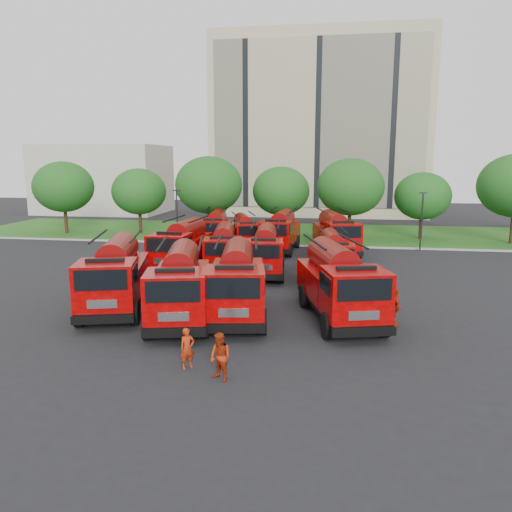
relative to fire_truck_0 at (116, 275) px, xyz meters
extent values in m
plane|color=black|center=(6.82, 3.28, -1.83)|extent=(140.00, 140.00, 0.00)
cube|color=#164E15|center=(6.82, 29.28, -1.77)|extent=(70.00, 16.00, 0.12)
cube|color=gray|center=(6.82, 21.18, -1.76)|extent=(70.00, 0.30, 0.14)
cube|color=tan|center=(8.82, 51.28, 10.67)|extent=(30.00, 14.00, 25.00)
cube|color=black|center=(8.82, 44.18, 10.67)|extent=(28.00, 0.15, 22.00)
cube|color=#ADA799|center=(-23.18, 47.28, 3.17)|extent=(18.00, 12.00, 10.00)
cylinder|color=#382314|center=(-17.18, 25.28, -0.52)|extent=(0.36, 0.36, 2.62)
ellipsoid|color=#154814|center=(-17.18, 25.28, 3.19)|extent=(6.30, 6.30, 5.36)
cylinder|color=#382314|center=(-9.18, 26.28, -0.64)|extent=(0.36, 0.36, 2.38)
ellipsoid|color=#154814|center=(-9.18, 26.28, 2.72)|extent=(5.71, 5.71, 4.86)
cylinder|color=#382314|center=(-1.18, 24.78, -0.43)|extent=(0.36, 0.36, 2.80)
ellipsoid|color=#154814|center=(-1.18, 24.78, 3.53)|extent=(6.72, 6.72, 5.71)
cylinder|color=#382314|center=(5.82, 27.28, -0.61)|extent=(0.36, 0.36, 2.45)
ellipsoid|color=#154814|center=(5.82, 27.28, 2.86)|extent=(5.88, 5.88, 5.00)
cylinder|color=#382314|center=(12.82, 25.78, -0.47)|extent=(0.36, 0.36, 2.73)
ellipsoid|color=#154814|center=(12.82, 25.78, 3.39)|extent=(6.55, 6.55, 5.57)
cylinder|color=#382314|center=(19.82, 26.78, -0.70)|extent=(0.36, 0.36, 2.27)
ellipsoid|color=#154814|center=(19.82, 26.78, 2.52)|extent=(5.46, 5.46, 4.64)
cylinder|color=#382314|center=(27.82, 25.28, -0.40)|extent=(0.36, 0.36, 2.87)
cylinder|color=black|center=(-3.18, 20.48, 0.67)|extent=(0.14, 0.14, 5.00)
cube|color=black|center=(-3.18, 20.48, 3.22)|extent=(0.60, 0.25, 0.12)
cylinder|color=black|center=(18.82, 20.48, 0.67)|extent=(0.14, 0.14, 5.00)
cube|color=black|center=(18.82, 20.48, 3.22)|extent=(0.60, 0.25, 0.12)
cube|color=black|center=(0.00, 0.01, -1.11)|extent=(4.57, 8.22, 0.34)
cube|color=black|center=(1.06, -3.81, -1.16)|extent=(2.77, 1.02, 0.39)
cube|color=#9C0404|center=(0.71, -2.57, 0.15)|extent=(3.29, 3.10, 2.18)
cube|color=black|center=(1.05, -3.78, 0.65)|extent=(2.27, 0.68, 0.95)
cube|color=#9C0404|center=(-0.33, 1.20, -0.21)|extent=(4.01, 5.68, 1.45)
cylinder|color=#5C0505|center=(-0.33, 1.20, 0.97)|extent=(2.87, 4.97, 1.68)
cylinder|color=black|center=(-0.46, -3.13, -1.22)|extent=(0.71, 1.29, 1.23)
cylinder|color=black|center=(2.01, -2.44, -1.22)|extent=(0.71, 1.29, 1.23)
cylinder|color=black|center=(-1.78, 1.61, -1.22)|extent=(0.71, 1.29, 1.23)
cylinder|color=black|center=(0.70, 2.29, -1.22)|extent=(0.71, 1.29, 1.23)
cube|color=black|center=(3.94, -1.22, -1.13)|extent=(4.15, 7.96, 0.33)
cube|color=black|center=(4.81, -4.97, -1.18)|extent=(2.70, 0.88, 0.38)
cube|color=#9C0404|center=(4.53, -3.76, 0.09)|extent=(3.13, 2.93, 2.12)
cube|color=black|center=(4.80, -4.94, 0.58)|extent=(2.23, 0.57, 0.92)
cube|color=#9C0404|center=(3.67, -0.06, -0.26)|extent=(3.72, 5.46, 1.41)
cylinder|color=#5C0505|center=(3.67, -0.06, 0.89)|extent=(2.61, 4.81, 1.63)
cylinder|color=black|center=(3.36, -4.25, -1.24)|extent=(0.64, 1.25, 1.19)
cylinder|color=black|center=(5.79, -3.69, -1.24)|extent=(0.64, 1.25, 1.19)
cylinder|color=black|center=(2.29, 0.40, -1.24)|extent=(0.64, 1.25, 1.19)
cylinder|color=black|center=(4.72, 0.96, -1.24)|extent=(0.64, 1.25, 1.19)
cube|color=black|center=(6.57, -0.26, -1.12)|extent=(3.69, 7.94, 0.33)
cube|color=black|center=(7.19, -4.08, -1.18)|extent=(2.73, 0.70, 0.38)
cube|color=#9C0404|center=(6.99, -2.84, 0.10)|extent=(3.02, 2.79, 2.13)
cube|color=black|center=(7.19, -4.04, 0.59)|extent=(2.27, 0.42, 0.93)
cube|color=#9C0404|center=(6.38, 0.93, -0.25)|extent=(3.44, 5.38, 1.42)
cylinder|color=#5C0505|center=(6.38, 0.93, 0.91)|extent=(2.35, 4.78, 1.64)
cylinder|color=black|center=(5.79, -3.25, -1.23)|extent=(0.57, 1.25, 1.20)
cylinder|color=black|center=(8.26, -2.85, -1.23)|extent=(0.57, 1.25, 1.20)
cylinder|color=black|center=(5.02, 1.48, -1.23)|extent=(0.57, 1.25, 1.20)
cylinder|color=black|center=(7.50, 1.88, -1.23)|extent=(0.57, 1.25, 1.20)
cube|color=black|center=(11.65, 0.15, -1.11)|extent=(4.54, 8.19, 0.33)
cube|color=black|center=(12.70, -3.66, -1.17)|extent=(2.75, 1.01, 0.39)
cube|color=#9C0404|center=(12.36, -2.43, 0.14)|extent=(3.28, 3.09, 2.17)
cube|color=black|center=(12.69, -3.63, 0.64)|extent=(2.27, 0.68, 0.95)
cube|color=#9C0404|center=(11.32, 1.33, -0.22)|extent=(3.99, 5.66, 1.45)
cylinder|color=#5C0505|center=(11.32, 1.33, 0.96)|extent=(2.85, 4.95, 1.67)
cylinder|color=black|center=(11.18, -2.98, -1.22)|extent=(0.70, 1.28, 1.22)
cylinder|color=black|center=(13.65, -2.30, -1.22)|extent=(0.70, 1.28, 1.22)
cylinder|color=black|center=(9.88, 1.74, -1.22)|extent=(0.70, 1.28, 1.22)
cylinder|color=black|center=(12.35, 2.42, -1.22)|extent=(0.70, 1.28, 1.22)
cube|color=black|center=(0.50, 10.14, -1.14)|extent=(2.72, 7.51, 0.32)
cube|color=black|center=(0.36, 6.38, -1.20)|extent=(2.66, 0.36, 0.37)
cube|color=#9C0404|center=(0.40, 7.60, 0.05)|extent=(2.68, 2.43, 2.07)
cube|color=black|center=(0.36, 6.41, 0.52)|extent=(2.23, 0.14, 0.90)
cube|color=#9C0404|center=(0.54, 11.31, -0.30)|extent=(2.78, 4.97, 1.38)
cylinder|color=#5C0505|center=(0.54, 11.31, 0.83)|extent=(1.76, 4.51, 1.59)
cylinder|color=black|center=(-0.82, 7.43, -1.25)|extent=(0.41, 1.18, 1.17)
cylinder|color=black|center=(1.61, 7.34, -1.25)|extent=(0.41, 1.18, 1.17)
cylinder|color=black|center=(-0.65, 12.09, -1.25)|extent=(0.41, 1.18, 1.17)
cylinder|color=black|center=(1.79, 12.00, -1.25)|extent=(0.41, 1.18, 1.17)
cube|color=black|center=(3.63, 9.88, -1.19)|extent=(3.43, 7.19, 0.30)
cube|color=black|center=(4.24, 6.44, -1.24)|extent=(2.47, 0.67, 0.34)
cube|color=#9C0404|center=(4.04, 7.56, -0.08)|extent=(2.75, 2.56, 1.92)
cube|color=black|center=(4.23, 6.47, 0.36)|extent=(2.05, 0.41, 0.84)
cube|color=#9C0404|center=(3.44, 10.95, -0.41)|extent=(3.17, 4.88, 1.28)
cylinder|color=#5C0505|center=(3.44, 10.95, 0.64)|extent=(2.18, 4.33, 1.48)
cylinder|color=black|center=(2.96, 7.16, -1.29)|extent=(0.53, 1.13, 1.08)
cylinder|color=black|center=(5.19, 7.56, -1.29)|extent=(0.53, 1.13, 1.08)
cylinder|color=black|center=(2.20, 11.43, -1.29)|extent=(0.53, 1.13, 1.08)
cylinder|color=black|center=(4.43, 11.83, -1.29)|extent=(0.53, 1.13, 1.08)
cube|color=black|center=(6.68, 9.35, -1.19)|extent=(2.96, 7.17, 0.30)
cube|color=black|center=(7.03, 5.83, -1.24)|extent=(2.51, 0.49, 0.35)
cube|color=#9C0404|center=(6.92, 6.97, -0.06)|extent=(2.65, 2.42, 1.95)
cube|color=black|center=(7.03, 5.86, 0.39)|extent=(2.09, 0.25, 0.85)
cube|color=#9C0404|center=(6.58, 10.44, -0.39)|extent=(2.88, 4.81, 1.30)
cylinder|color=#5C0505|center=(6.58, 10.44, 0.67)|extent=(1.90, 4.32, 1.50)
cylinder|color=black|center=(5.79, 6.66, -1.28)|extent=(0.45, 1.13, 1.10)
cylinder|color=black|center=(8.08, 6.88, -1.28)|extent=(0.45, 1.13, 1.10)
cylinder|color=black|center=(5.37, 11.03, -1.28)|extent=(0.45, 1.13, 1.10)
cylinder|color=black|center=(7.65, 11.25, -1.28)|extent=(0.45, 1.13, 1.10)
cube|color=black|center=(11.34, 10.11, -1.26)|extent=(2.77, 6.40, 0.27)
cube|color=black|center=(11.72, 6.99, -1.30)|extent=(2.23, 0.49, 0.31)
cube|color=#9C0404|center=(11.60, 8.00, -0.26)|extent=(2.39, 2.20, 1.73)
cube|color=black|center=(11.72, 7.01, 0.14)|extent=(1.85, 0.27, 0.75)
cube|color=#9C0404|center=(11.22, 11.08, -0.55)|extent=(2.65, 4.31, 1.15)
cylinder|color=#5C0505|center=(11.22, 11.08, 0.39)|extent=(1.77, 3.85, 1.33)
cylinder|color=black|center=(10.61, 7.70, -1.35)|extent=(0.43, 1.01, 0.97)
cylinder|color=black|center=(12.63, 7.94, -1.35)|extent=(0.43, 1.01, 0.97)
cylinder|color=black|center=(10.14, 11.57, -1.35)|extent=(0.43, 1.01, 0.97)
cylinder|color=black|center=(12.16, 11.81, -1.35)|extent=(0.43, 1.01, 0.97)
cube|color=black|center=(0.78, 19.31, -1.18)|extent=(3.27, 7.30, 0.30)
cube|color=black|center=(1.27, 15.77, -1.23)|extent=(2.53, 0.60, 0.35)
cube|color=#9C0404|center=(1.11, 16.92, -0.05)|extent=(2.75, 2.53, 1.96)
cube|color=black|center=(1.26, 15.80, 0.41)|extent=(2.10, 0.34, 0.86)
cube|color=#9C0404|center=(0.62, 20.41, -0.37)|extent=(3.08, 4.93, 1.31)
cylinder|color=#5C0505|center=(0.62, 20.41, 0.70)|extent=(2.08, 4.40, 1.51)
cylinder|color=black|center=(-0.01, 16.56, -1.28)|extent=(0.50, 1.15, 1.11)
cylinder|color=black|center=(2.28, 16.88, -1.28)|extent=(0.50, 1.15, 1.11)
cylinder|color=black|center=(-0.62, 20.94, -1.28)|extent=(0.50, 1.15, 1.11)
cylinder|color=black|center=(1.67, 21.26, -1.28)|extent=(0.50, 1.15, 1.11)
cube|color=black|center=(3.39, 19.56, -1.25)|extent=(3.93, 6.63, 0.27)
cube|color=black|center=(4.39, 16.53, -1.29)|extent=(2.21, 0.92, 0.31)
cube|color=#9C0404|center=(4.06, 17.51, -0.24)|extent=(2.71, 2.57, 1.75)
cube|color=black|center=(4.38, 16.55, 0.17)|extent=(1.81, 0.63, 0.76)
cube|color=#9C0404|center=(3.08, 20.50, -0.53)|extent=(3.39, 4.62, 1.17)
cylinder|color=#5C0505|center=(3.08, 20.50, 0.43)|extent=(2.46, 4.01, 1.35)
cylinder|color=black|center=(3.14, 17.01, -1.34)|extent=(0.61, 1.04, 0.99)
cylinder|color=black|center=(5.10, 17.66, -1.34)|extent=(0.61, 1.04, 0.99)
cylinder|color=black|center=(1.90, 20.77, -1.34)|extent=(0.61, 1.04, 0.99)
cylinder|color=black|center=(3.86, 21.42, -1.34)|extent=(0.61, 1.04, 0.99)
cube|color=black|center=(6.75, 18.56, -1.15)|extent=(2.82, 7.46, 0.31)
cube|color=black|center=(6.54, 14.85, -1.20)|extent=(2.63, 0.41, 0.37)
cube|color=#9C0404|center=(6.61, 16.05, 0.03)|extent=(2.69, 2.45, 2.04)
cube|color=black|center=(6.54, 14.88, 0.50)|extent=(2.20, 0.18, 0.89)
cube|color=#9C0404|center=(6.81, 19.71, -0.31)|extent=(2.83, 4.96, 1.36)
cylinder|color=#5C0505|center=(6.81, 19.71, 0.80)|extent=(1.82, 4.48, 1.57)
cylinder|color=black|center=(5.39, 15.91, -1.26)|extent=(0.43, 1.17, 1.15)
cylinder|color=black|center=(7.80, 15.77, -1.26)|extent=(0.43, 1.17, 1.15)
cylinder|color=black|center=(5.65, 20.51, -1.26)|extent=(0.43, 1.17, 1.15)
cylinder|color=black|center=(8.06, 20.38, -1.26)|extent=(0.43, 1.17, 1.15)
cube|color=black|center=(11.48, 18.09, -1.15)|extent=(4.07, 7.77, 0.32)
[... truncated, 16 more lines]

